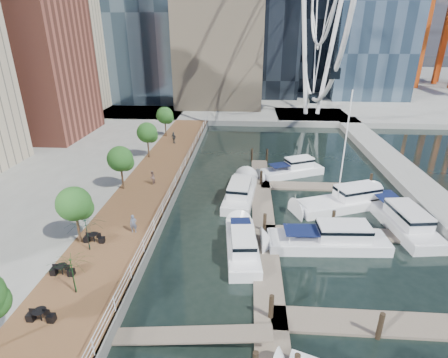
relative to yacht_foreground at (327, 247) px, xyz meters
The scene contains 16 objects.
ground 10.02m from the yacht_foreground, 142.70° to the right, with size 520.00×520.00×0.00m, color black.
boardwalk 19.18m from the yacht_foreground, 152.25° to the left, with size 6.00×60.00×1.00m, color brown.
seawall 16.59m from the yacht_foreground, 147.42° to the left, with size 0.25×60.00×1.00m, color #595954.
land_far 96.26m from the yacht_foreground, 94.75° to the left, with size 200.00×114.00×1.00m, color gray.
breakwater 18.41m from the yacht_foreground, 49.18° to the left, with size 4.00×60.00×1.00m, color gray.
pier 46.33m from the yacht_foreground, 82.52° to the left, with size 14.00×12.00×1.00m, color gray.
railing 16.73m from the yacht_foreground, 147.60° to the left, with size 0.10×60.00×1.05m, color white, non-canonical shape.
floating_docks 3.94m from the yacht_foreground, 90.07° to the left, with size 16.00×34.00×2.60m.
street_trees 21.36m from the yacht_foreground, 157.74° to the left, with size 2.60×42.60×4.60m.
cafe_tables 20.11m from the yacht_foreground, 156.28° to the right, with size 2.50×13.70×0.74m.
yacht_foreground is the anchor object (origin of this frame).
pedestrian_near 15.75m from the yacht_foreground, behind, with size 0.57×0.37×1.56m, color #535B6F.
pedestrian_mid 19.18m from the yacht_foreground, 150.72° to the left, with size 0.73×0.57×1.50m, color #7F5E57.
pedestrian_far 29.92m from the yacht_foreground, 125.56° to the left, with size 0.99×0.41×1.69m, color #383F46.
moored_yachts 5.47m from the yacht_foreground, 74.85° to the left, with size 18.48×34.58×11.50m.
cafe_seating 19.77m from the yacht_foreground, 155.29° to the right, with size 4.32×16.20×2.64m.
Camera 1 is at (1.30, -18.32, 16.03)m, focal length 28.00 mm.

